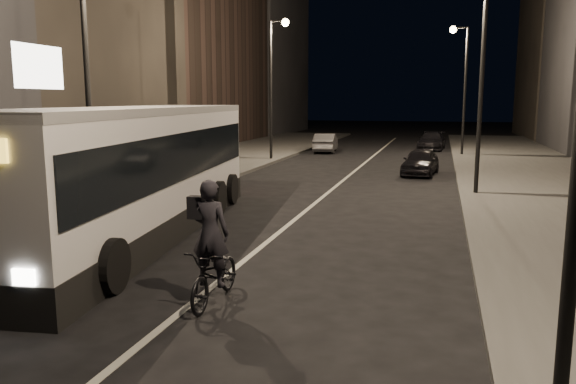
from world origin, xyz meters
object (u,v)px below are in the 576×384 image
Objects in this scene: streetlight_right_mid at (476,53)px; streetlight_left_near at (93,38)px; streetlight_right_far at (461,73)px; cyclist_on_bicycle at (214,263)px; city_bus at (136,167)px; car_far at (432,141)px; car_mid at (326,143)px; car_near at (420,162)px; streetlight_left_far at (275,70)px.

streetlight_left_near is (-10.66, -8.00, 0.00)m from streetlight_right_mid.
cyclist_on_bicycle is (-4.93, -29.24, -4.60)m from streetlight_right_far.
car_far is (7.20, 29.65, -1.23)m from city_bus.
streetlight_right_far is at bearing 170.34° from car_mid.
city_bus is at bearing 84.73° from car_mid.
streetlight_right_mid is 1.00× the size of streetlight_left_near.
streetlight_left_near is at bearing -102.92° from car_far.
streetlight_left_near is at bearing -143.12° from streetlight_right_mid.
car_far is (0.28, 14.80, 0.01)m from car_near.
city_bus is at bearing -108.73° from car_near.
car_mid is at bearing 85.99° from streetlight_left_near.
streetlight_right_mid is 1.81× the size of car_far.
streetlight_left_near is at bearing 137.57° from cyclist_on_bicycle.
streetlight_right_mid is at bearing -80.85° from car_far.
streetlight_left_near is (-10.66, -24.00, 0.00)m from streetlight_right_far.
streetlight_left_near is at bearing 80.71° from car_mid.
city_bus is at bearing -99.28° from car_far.
city_bus is at bearing -28.82° from streetlight_left_near.
streetlight_right_far is 1.00× the size of streetlight_left_near.
car_far is at bearing 84.63° from cyclist_on_bicycle.
streetlight_left_far is 14.71m from car_far.
car_mid is (-8.93, 16.69, -4.70)m from streetlight_right_mid.
streetlight_left_far is 3.55× the size of cyclist_on_bicycle.
car_far is (3.20, 33.94, -0.11)m from cyclist_on_bicycle.
cyclist_on_bicycle is at bearing -76.15° from streetlight_left_far.
cyclist_on_bicycle is 34.09m from car_far.
car_far is at bearing -156.14° from car_mid.
streetlight_left_near is at bearing -90.00° from streetlight_left_far.
car_far reaches higher than car_near.
car_mid is (1.73, 6.69, -4.70)m from streetlight_left_far.
streetlight_right_far reaches higher than car_far.
streetlight_left_far is 1.81× the size of car_far.
car_near is 0.94× the size of car_mid.
car_mid is at bearing 97.63° from cyclist_on_bicycle.
city_bus reaches higher than car_near.
cyclist_on_bicycle is at bearing -54.11° from city_bus.
streetlight_left_near reaches higher than city_bus.
streetlight_left_far is 2.02× the size of car_mid.
streetlight_left_far is 2.15× the size of car_near.
city_bus is (1.73, -18.95, -3.48)m from streetlight_left_far.
cyclist_on_bicycle is at bearing -92.42° from car_near.
streetlight_left_near is 4.00m from city_bus.
streetlight_right_mid is 2.15× the size of car_near.
streetlight_right_far is at bearing 90.00° from streetlight_right_mid.
cyclist_on_bicycle is (-4.93, -13.24, -4.60)m from streetlight_right_mid.
streetlight_left_near is 9.03m from cyclist_on_bicycle.
streetlight_left_far is 10.67m from car_near.
streetlight_left_near is at bearing 144.07° from city_bus.
streetlight_right_far and streetlight_left_near have the same top height.
streetlight_right_mid is 14.86m from cyclist_on_bicycle.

